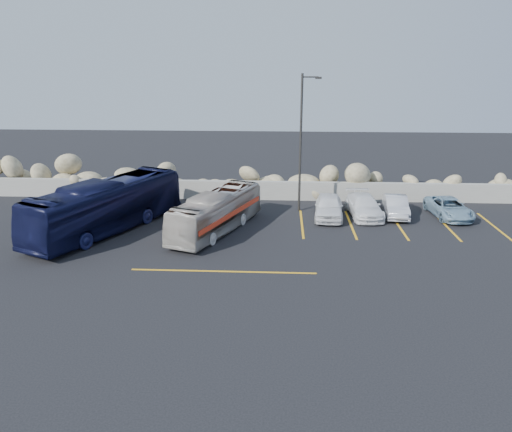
# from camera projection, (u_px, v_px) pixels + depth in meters

# --- Properties ---
(ground) EXTENTS (90.00, 90.00, 0.00)m
(ground) POSITION_uv_depth(u_px,v_px,m) (246.00, 274.00, 21.19)
(ground) COLOR black
(ground) RESTS_ON ground
(seawall) EXTENTS (60.00, 0.40, 1.20)m
(seawall) POSITION_uv_depth(u_px,v_px,m) (259.00, 190.00, 32.45)
(seawall) COLOR gray
(seawall) RESTS_ON ground
(riprap_pile) EXTENTS (54.00, 2.80, 2.60)m
(riprap_pile) POSITION_uv_depth(u_px,v_px,m) (260.00, 176.00, 33.39)
(riprap_pile) COLOR #958662
(riprap_pile) RESTS_ON ground
(parking_lines) EXTENTS (18.16, 9.36, 0.01)m
(parking_lines) POSITION_uv_depth(u_px,v_px,m) (342.00, 233.00, 26.26)
(parking_lines) COLOR gold
(parking_lines) RESTS_ON ground
(lamppost) EXTENTS (1.14, 0.18, 8.00)m
(lamppost) POSITION_uv_depth(u_px,v_px,m) (302.00, 140.00, 28.84)
(lamppost) COLOR #32302D
(lamppost) RESTS_ON ground
(vintage_bus) EXTENTS (4.35, 7.70, 2.11)m
(vintage_bus) POSITION_uv_depth(u_px,v_px,m) (217.00, 212.00, 26.21)
(vintage_bus) COLOR #BAB4A7
(vintage_bus) RESTS_ON ground
(tour_coach) EXTENTS (6.23, 9.88, 2.74)m
(tour_coach) POSITION_uv_depth(u_px,v_px,m) (107.00, 206.00, 26.19)
(tour_coach) COLOR #0F1233
(tour_coach) RESTS_ON ground
(car_a) EXTENTS (1.90, 4.03, 1.33)m
(car_a) POSITION_uv_depth(u_px,v_px,m) (329.00, 206.00, 28.63)
(car_a) COLOR white
(car_a) RESTS_ON ground
(car_b) EXTENTS (1.53, 3.62, 1.16)m
(car_b) POSITION_uv_depth(u_px,v_px,m) (396.00, 206.00, 28.97)
(car_b) COLOR silver
(car_b) RESTS_ON ground
(car_c) EXTENTS (1.98, 4.24, 1.20)m
(car_c) POSITION_uv_depth(u_px,v_px,m) (364.00, 206.00, 28.93)
(car_c) COLOR white
(car_c) RESTS_ON ground
(car_d) EXTENTS (2.16, 4.09, 1.10)m
(car_d) POSITION_uv_depth(u_px,v_px,m) (449.00, 208.00, 28.78)
(car_d) COLOR #81A2B7
(car_d) RESTS_ON ground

